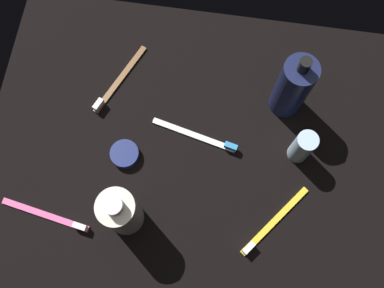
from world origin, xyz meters
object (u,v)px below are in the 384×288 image
(toothbrush_pink, at_px, (50,216))
(cream_tin_left, at_px, (125,154))
(deodorant_stick, at_px, (302,147))
(toothbrush_white, at_px, (201,137))
(toothbrush_brown, at_px, (117,82))
(lotion_bottle, at_px, (293,87))
(toothbrush_yellow, at_px, (271,224))
(bodywash_bottle, at_px, (121,212))

(toothbrush_pink, relative_size, cream_tin_left, 3.12)
(deodorant_stick, relative_size, toothbrush_white, 0.52)
(toothbrush_brown, distance_m, toothbrush_pink, 0.30)
(toothbrush_pink, bearing_deg, lotion_bottle, -144.82)
(toothbrush_pink, distance_m, cream_tin_left, 0.19)
(deodorant_stick, height_order, toothbrush_brown, deodorant_stick)
(cream_tin_left, bearing_deg, toothbrush_yellow, 162.35)
(toothbrush_brown, bearing_deg, toothbrush_pink, 76.07)
(toothbrush_yellow, distance_m, toothbrush_white, 0.22)
(toothbrush_brown, xyz_separation_m, toothbrush_yellow, (-0.35, 0.25, 0.00))
(cream_tin_left, bearing_deg, bodywash_bottle, 102.12)
(deodorant_stick, distance_m, toothbrush_pink, 0.50)
(deodorant_stick, bearing_deg, toothbrush_pink, 22.99)
(lotion_bottle, xyz_separation_m, toothbrush_brown, (0.35, 0.01, -0.08))
(lotion_bottle, relative_size, toothbrush_brown, 1.11)
(lotion_bottle, relative_size, toothbrush_pink, 1.04)
(bodywash_bottle, height_order, deodorant_stick, bodywash_bottle)
(toothbrush_brown, height_order, toothbrush_pink, same)
(bodywash_bottle, xyz_separation_m, toothbrush_yellow, (-0.28, -0.03, -0.07))
(deodorant_stick, distance_m, toothbrush_brown, 0.40)
(toothbrush_yellow, relative_size, toothbrush_pink, 0.83)
(toothbrush_yellow, bearing_deg, lotion_bottle, -91.05)
(lotion_bottle, bearing_deg, toothbrush_brown, 1.00)
(lotion_bottle, distance_m, deodorant_stick, 0.12)
(toothbrush_brown, relative_size, toothbrush_white, 0.95)
(toothbrush_yellow, relative_size, toothbrush_white, 0.84)
(toothbrush_pink, bearing_deg, toothbrush_white, -142.81)
(toothbrush_brown, xyz_separation_m, toothbrush_pink, (0.07, 0.30, 0.00))
(lotion_bottle, height_order, toothbrush_pink, lotion_bottle)
(deodorant_stick, distance_m, toothbrush_yellow, 0.16)
(deodorant_stick, bearing_deg, toothbrush_white, -1.52)
(lotion_bottle, distance_m, toothbrush_yellow, 0.27)
(toothbrush_yellow, bearing_deg, toothbrush_brown, -35.50)
(toothbrush_yellow, bearing_deg, toothbrush_white, -44.64)
(lotion_bottle, xyz_separation_m, toothbrush_pink, (0.43, 0.30, -0.08))
(bodywash_bottle, bearing_deg, toothbrush_yellow, -174.63)
(toothbrush_white, distance_m, cream_tin_left, 0.16)
(bodywash_bottle, distance_m, toothbrush_pink, 0.16)
(bodywash_bottle, relative_size, toothbrush_yellow, 1.09)
(lotion_bottle, bearing_deg, toothbrush_white, 31.66)
(bodywash_bottle, bearing_deg, toothbrush_brown, -75.27)
(cream_tin_left, bearing_deg, lotion_bottle, -152.71)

